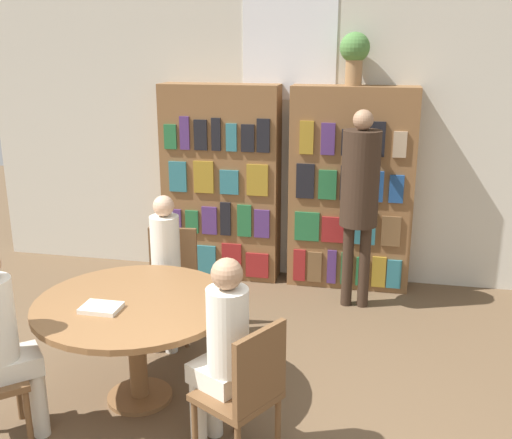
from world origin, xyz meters
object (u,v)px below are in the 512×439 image
at_px(bookshelf_right, 351,190).
at_px(seated_reader_back, 2,334).
at_px(reading_table, 135,316).
at_px(librarian_standing, 360,188).
at_px(chair_far_side, 246,389).
at_px(chair_left_side, 171,277).
at_px(seated_reader_right, 222,346).
at_px(bookshelf_left, 221,183).
at_px(flower_vase, 355,53).
at_px(seated_reader_left, 165,265).

distance_m(bookshelf_right, seated_reader_back, 3.44).
bearing_deg(seated_reader_back, reading_table, 90.00).
bearing_deg(librarian_standing, chair_far_side, -102.07).
distance_m(chair_left_side, seated_reader_back, 1.62).
bearing_deg(seated_reader_right, bookshelf_left, 44.87).
relative_size(chair_far_side, seated_reader_right, 0.72).
bearing_deg(seated_reader_back, bookshelf_left, 126.73).
bearing_deg(chair_left_side, flower_vase, -140.90).
xyz_separation_m(chair_left_side, seated_reader_right, (0.81, -1.38, 0.20)).
relative_size(reading_table, chair_left_side, 1.48).
distance_m(bookshelf_left, reading_table, 2.36).
relative_size(chair_left_side, seated_reader_left, 0.72).
bearing_deg(flower_vase, chair_left_side, -134.66).
bearing_deg(chair_left_side, bookshelf_right, -141.51).
height_order(bookshelf_left, reading_table, bookshelf_left).
height_order(bookshelf_left, chair_left_side, bookshelf_left).
distance_m(bookshelf_right, librarian_standing, 0.53).
height_order(chair_left_side, seated_reader_right, seated_reader_right).
bearing_deg(chair_left_side, librarian_standing, -156.14).
relative_size(bookshelf_right, flower_vase, 4.12).
distance_m(bookshelf_left, seated_reader_back, 2.95).
height_order(bookshelf_left, seated_reader_left, bookshelf_left).
relative_size(bookshelf_right, chair_left_side, 2.22).
distance_m(flower_vase, chair_far_side, 3.35).
height_order(bookshelf_left, seated_reader_back, bookshelf_left).
height_order(chair_left_side, librarian_standing, librarian_standing).
relative_size(bookshelf_right, chair_far_side, 2.22).
bearing_deg(bookshelf_left, chair_left_side, -92.93).
bearing_deg(seated_reader_right, reading_table, 90.00).
relative_size(reading_table, seated_reader_back, 1.06).
relative_size(flower_vase, seated_reader_right, 0.39).
bearing_deg(chair_left_side, seated_reader_back, 65.92).
height_order(bookshelf_right, librarian_standing, bookshelf_right).
bearing_deg(seated_reader_left, flower_vase, -136.79).
distance_m(flower_vase, seated_reader_back, 3.75).
distance_m(flower_vase, chair_left_side, 2.59).
bearing_deg(bookshelf_right, seated_reader_right, -101.49).
height_order(flower_vase, seated_reader_right, flower_vase).
bearing_deg(chair_left_side, chair_far_side, 117.00).
relative_size(seated_reader_left, seated_reader_back, 0.99).
relative_size(seated_reader_right, librarian_standing, 0.68).
bearing_deg(seated_reader_back, seated_reader_left, 116.87).
relative_size(chair_left_side, librarian_standing, 0.49).
distance_m(flower_vase, reading_table, 3.10).
height_order(bookshelf_right, reading_table, bookshelf_right).
xyz_separation_m(reading_table, chair_far_side, (0.86, -0.49, -0.13)).
distance_m(bookshelf_left, bookshelf_right, 1.29).
xyz_separation_m(bookshelf_left, seated_reader_right, (0.74, -2.73, -0.29)).
distance_m(flower_vase, librarian_standing, 1.24).
distance_m(flower_vase, seated_reader_right, 3.20).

